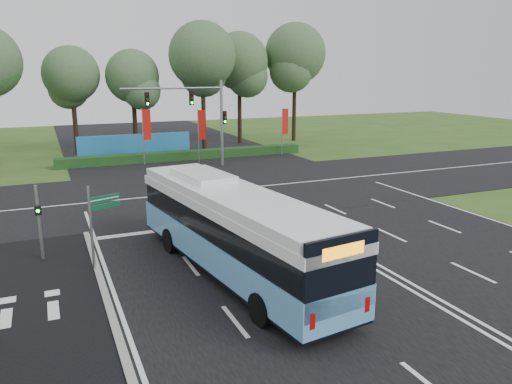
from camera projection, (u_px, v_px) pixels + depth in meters
ground at (332, 245)px, 22.60m from camera, size 120.00×120.00×0.00m
road_main at (332, 245)px, 22.59m from camera, size 20.00×120.00×0.04m
road_cross at (237, 189)px, 33.31m from camera, size 120.00×14.00×0.05m
bike_path at (30, 330)px, 15.12m from camera, size 5.00×18.00×0.06m
kerb_strip at (111, 314)px, 16.03m from camera, size 0.25×18.00×0.12m
city_bus at (234, 230)px, 18.90m from camera, size 4.28×12.74×3.59m
pedestrian_signal at (39, 220)px, 20.34m from camera, size 0.26×0.41×3.20m
street_sign at (98, 216)px, 19.37m from camera, size 1.26×0.54×3.42m
banner_flag_left at (146, 128)px, 41.20m from camera, size 0.70×0.13×4.76m
banner_flag_mid at (201, 128)px, 42.00m from camera, size 0.67×0.22×4.63m
banner_flag_right at (284, 124)px, 46.46m from camera, size 0.65×0.07×4.42m
traffic_light_gantry at (200, 110)px, 39.89m from camera, size 8.41×0.28×7.00m
hedge at (186, 155)px, 44.39m from camera, size 22.00×1.20×0.80m
blue_hoarding at (135, 146)px, 44.92m from camera, size 10.00×0.30×2.20m
eucalyptus_row at (145, 60)px, 47.40m from camera, size 42.50×9.77×12.93m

